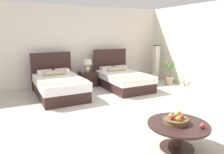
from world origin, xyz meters
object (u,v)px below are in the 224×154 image
object	(u,v)px
table_lamp	(87,64)
loose_orange	(179,113)
vase	(83,70)
coffee_table	(178,130)
bed_near_corner	(122,79)
bed_near_window	(59,86)
potted_palm	(169,78)
fruit_bowl	(176,120)
floor_lamp_corner	(156,62)
loose_apple	(203,126)
nightstand	(88,79)

from	to	relation	value
table_lamp	loose_orange	size ratio (longest dim) A/B	5.36
vase	coffee_table	size ratio (longest dim) A/B	0.16
bed_near_corner	loose_orange	size ratio (longest dim) A/B	25.87
bed_near_window	loose_orange	xyz separation A→B (m)	(1.34, -3.59, 0.16)
potted_palm	coffee_table	bearing A→B (deg)	-128.70
bed_near_corner	table_lamp	size ratio (longest dim) A/B	4.83
fruit_bowl	floor_lamp_corner	size ratio (longest dim) A/B	0.30
coffee_table	fruit_bowl	xyz separation A→B (m)	(-0.03, 0.04, 0.17)
coffee_table	loose_apple	xyz separation A→B (m)	(0.21, -0.30, 0.15)
table_lamp	loose_apple	world-z (taller)	table_lamp
nightstand	floor_lamp_corner	world-z (taller)	floor_lamp_corner
loose_apple	bed_near_window	bearing A→B (deg)	107.24
table_lamp	coffee_table	world-z (taller)	table_lamp
bed_near_window	loose_orange	distance (m)	3.84
loose_apple	nightstand	bearing A→B (deg)	91.57
vase	potted_palm	distance (m)	3.11
bed_near_corner	nightstand	xyz separation A→B (m)	(-1.00, 0.70, -0.04)
nightstand	vase	xyz separation A→B (m)	(-0.17, -0.04, 0.34)
bed_near_corner	coffee_table	distance (m)	4.02
potted_palm	loose_orange	bearing A→B (deg)	-128.20
bed_near_window	table_lamp	size ratio (longest dim) A/B	4.83
coffee_table	bed_near_corner	bearing A→B (deg)	74.39
bed_near_corner	fruit_bowl	size ratio (longest dim) A/B	5.13
vase	coffee_table	world-z (taller)	vase
bed_near_corner	potted_palm	bearing A→B (deg)	-11.16
loose_orange	potted_palm	world-z (taller)	potted_palm
nightstand	loose_orange	bearing A→B (deg)	-87.55
floor_lamp_corner	nightstand	bearing A→B (deg)	178.66
bed_near_window	nightstand	world-z (taller)	bed_near_window
vase	loose_apple	world-z (taller)	vase
coffee_table	floor_lamp_corner	bearing A→B (deg)	56.67
table_lamp	loose_orange	xyz separation A→B (m)	(0.18, -4.32, -0.32)
table_lamp	fruit_bowl	size ratio (longest dim) A/B	1.06
potted_palm	fruit_bowl	bearing A→B (deg)	-129.24
nightstand	loose_apple	size ratio (longest dim) A/B	7.10
loose_apple	loose_orange	bearing A→B (deg)	84.89
fruit_bowl	vase	bearing A→B (deg)	90.92
table_lamp	loose_orange	bearing A→B (deg)	-87.56
bed_near_window	bed_near_corner	bearing A→B (deg)	0.21
bed_near_corner	loose_orange	world-z (taller)	bed_near_corner
vase	loose_apple	size ratio (longest dim) A/B	1.93
nightstand	coffee_table	xyz separation A→B (m)	(-0.08, -4.57, 0.07)
bed_near_corner	potted_palm	world-z (taller)	bed_near_corner
bed_near_window	floor_lamp_corner	world-z (taller)	floor_lamp_corner
bed_near_window	potted_palm	size ratio (longest dim) A/B	2.25
loose_orange	potted_palm	size ratio (longest dim) A/B	0.09
table_lamp	bed_near_corner	bearing A→B (deg)	-35.63
loose_apple	loose_orange	distance (m)	0.57
floor_lamp_corner	bed_near_corner	bearing A→B (deg)	-161.41
coffee_table	table_lamp	bearing A→B (deg)	89.04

